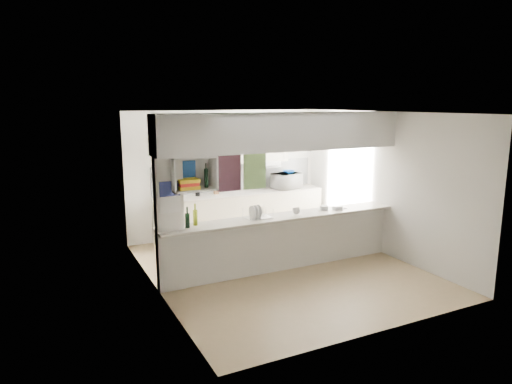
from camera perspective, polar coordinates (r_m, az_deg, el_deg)
floor at (r=7.81m, az=3.24°, el=-9.55°), size 4.80×4.80×0.00m
ceiling at (r=7.30m, az=3.47°, el=9.89°), size 4.80×4.80×0.00m
wall_back at (r=9.58m, az=-3.74°, el=2.38°), size 4.20×0.00×4.20m
wall_left at (r=6.69m, az=-12.52°, el=-1.72°), size 0.00×4.80×4.80m
wall_right at (r=8.66m, az=15.53°, el=1.06°), size 0.00×4.80×4.80m
servery_partition at (r=7.30m, az=2.20°, el=2.49°), size 4.20×0.50×2.60m
cubby_shelf at (r=6.69m, az=-8.11°, el=2.03°), size 0.65×0.35×0.50m
kitchen_run at (r=9.49m, az=-2.21°, el=-0.60°), size 3.60×0.63×2.24m
microwave at (r=9.88m, az=3.87°, el=1.40°), size 0.69×0.55×0.33m
bowl at (r=9.86m, az=4.10°, el=2.54°), size 0.25×0.25×0.06m
dish_rack at (r=7.36m, az=0.22°, el=-2.60°), size 0.44×0.34×0.22m
cup at (r=7.60m, az=5.06°, el=-2.37°), size 0.17×0.17×0.10m
wine_bottles at (r=6.93m, az=-8.07°, el=-3.29°), size 0.22×0.15×0.34m
plastic_tubs at (r=8.03m, az=9.18°, el=-1.96°), size 0.49×0.23×0.07m
utensil_jar at (r=9.15m, az=-7.31°, el=-0.10°), size 0.09×0.09×0.13m
knife_block at (r=9.31m, az=-5.00°, el=0.32°), size 0.10×0.08×0.19m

